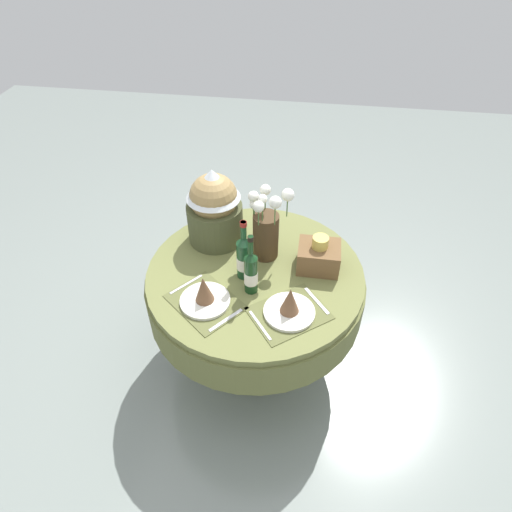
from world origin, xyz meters
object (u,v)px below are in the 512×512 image
Objects in this scene: dining_table at (255,290)px; wine_bottle_left at (250,272)px; gift_tub_back_left at (214,204)px; woven_basket_side_right at (319,256)px; wine_bottle_right at (244,257)px; place_setting_left at (205,295)px; flower_vase at (266,229)px; place_setting_right at (290,307)px.

dining_table is 3.38× the size of wine_bottle_left.
woven_basket_side_right is at bearing -14.99° from gift_tub_back_left.
wine_bottle_left reaches higher than dining_table.
gift_tub_back_left reaches higher than wine_bottle_left.
wine_bottle_right is (-0.05, 0.10, 0.00)m from wine_bottle_left.
gift_tub_back_left reaches higher than place_setting_left.
woven_basket_side_right is at bearing 18.25° from wine_bottle_right.
dining_table is 0.37m from place_setting_left.
wine_bottle_left reaches higher than place_setting_left.
dining_table is 0.39m from woven_basket_side_right.
woven_basket_side_right is (0.28, -0.05, -0.10)m from flower_vase.
wine_bottle_right is (-0.05, -0.04, 0.27)m from dining_table.
dining_table is at bearing 127.45° from place_setting_right.
wine_bottle_left is (-0.04, -0.27, -0.06)m from flower_vase.
flower_vase is 0.28m from wine_bottle_left.
gift_tub_back_left is (-0.29, 0.10, 0.05)m from flower_vase.
place_setting_right is at bearing -67.67° from flower_vase.
wine_bottle_right is at bearing 54.01° from place_setting_left.
woven_basket_side_right is (0.32, 0.22, -0.05)m from wine_bottle_left.
dining_table is 2.66× the size of place_setting_left.
wine_bottle_right is (0.15, 0.21, 0.08)m from place_setting_left.
place_setting_right is 1.03× the size of flower_vase.
gift_tub_back_left is (-0.25, 0.24, 0.37)m from dining_table.
wine_bottle_right is (-0.25, 0.22, 0.08)m from place_setting_right.
wine_bottle_left is (-0.00, -0.13, 0.26)m from dining_table.
woven_basket_side_right is at bearing 34.63° from wine_bottle_left.
place_setting_left is at bearing -83.97° from gift_tub_back_left.
flower_vase reaches higher than woven_basket_side_right.
place_setting_left is at bearing 178.44° from place_setting_right.
flower_vase reaches higher than wine_bottle_left.
gift_tub_back_left is (-0.45, 0.49, 0.18)m from place_setting_right.
flower_vase is 1.23× the size of wine_bottle_left.
place_setting_left is 2.02× the size of woven_basket_side_right.
place_setting_right is 2.02× the size of woven_basket_side_right.
wine_bottle_left is 0.46m from gift_tub_back_left.
flower_vase reaches higher than place_setting_right.
gift_tub_back_left is (-0.25, 0.37, 0.11)m from wine_bottle_left.
wine_bottle_left is at bearing -64.51° from wine_bottle_right.
gift_tub_back_left reaches higher than wine_bottle_right.
woven_basket_side_right is (0.57, -0.15, -0.16)m from gift_tub_back_left.
place_setting_left is at bearing -129.36° from dining_table.
wine_bottle_left reaches higher than place_setting_right.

